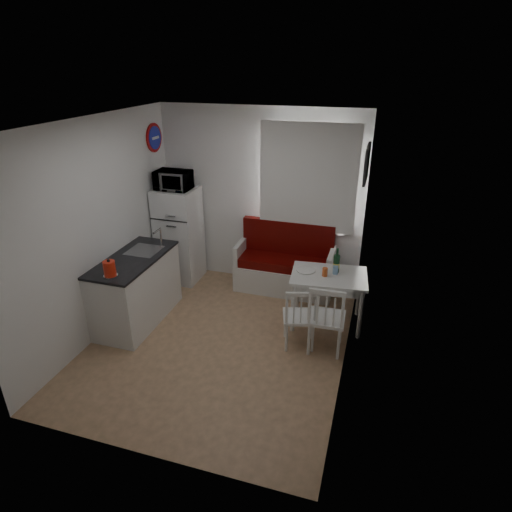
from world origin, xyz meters
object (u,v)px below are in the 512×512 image
at_px(microwave, 173,180).
at_px(chair_right, 326,313).
at_px(wine_bottle, 337,260).
at_px(kettle, 110,269).
at_px(dining_table, 329,280).
at_px(bench, 285,269).
at_px(kitchen_counter, 137,289).
at_px(fridge, 179,235).
at_px(chair_left, 298,312).

bearing_deg(microwave, chair_right, -26.68).
distance_m(microwave, wine_bottle, 2.58).
distance_m(chair_right, kettle, 2.50).
relative_size(dining_table, chair_right, 2.08).
distance_m(bench, kettle, 2.57).
distance_m(kitchen_counter, kettle, 0.77).
xyz_separation_m(bench, fridge, (-1.63, -0.11, 0.39)).
xyz_separation_m(chair_left, wine_bottle, (0.32, 0.75, 0.37)).
bearing_deg(chair_right, kitchen_counter, 177.10).
bearing_deg(chair_left, kettle, 178.27).
bearing_deg(kitchen_counter, chair_left, -0.48).
xyz_separation_m(dining_table, chair_right, (0.07, -0.66, -0.07)).
height_order(chair_left, wine_bottle, wine_bottle).
bearing_deg(microwave, wine_bottle, -10.69).
relative_size(dining_table, microwave, 2.02).
xyz_separation_m(bench, dining_table, (0.73, -0.72, 0.28)).
xyz_separation_m(fridge, kettle, (0.03, -1.78, 0.28)).
relative_size(bench, chair_right, 2.98).
height_order(kitchen_counter, chair_left, kitchen_counter).
bearing_deg(dining_table, fridge, 159.64).
bearing_deg(fridge, kitchen_counter, -90.90).
xyz_separation_m(kitchen_counter, bench, (1.65, 1.36, -0.12)).
bearing_deg(chair_right, fridge, 150.12).
relative_size(kitchen_counter, chair_left, 2.85).
bearing_deg(dining_table, wine_bottle, 49.88).
distance_m(bench, chair_left, 1.47).
relative_size(kitchen_counter, microwave, 2.67).
bearing_deg(bench, chair_left, -70.67).
relative_size(bench, chair_left, 3.09).
bearing_deg(wine_bottle, fridge, 168.17).
relative_size(bench, dining_table, 1.43).
height_order(bench, wine_bottle, wine_bottle).
height_order(fridge, microwave, microwave).
distance_m(chair_right, microwave, 2.91).
height_order(kitchen_counter, dining_table, kitchen_counter).
xyz_separation_m(bench, chair_left, (0.48, -1.38, 0.16)).
distance_m(chair_right, fridge, 2.75).
distance_m(bench, microwave, 2.06).
bearing_deg(dining_table, microwave, 160.78).
height_order(dining_table, microwave, microwave).
bearing_deg(fridge, wine_bottle, -11.83).
bearing_deg(microwave, dining_table, -13.31).
distance_m(chair_left, wine_bottle, 0.90).
bearing_deg(chair_left, bench, 93.63).
xyz_separation_m(microwave, kettle, (0.03, -1.73, -0.58)).
xyz_separation_m(dining_table, microwave, (-2.36, 0.56, 0.96)).
relative_size(fridge, wine_bottle, 4.47).
bearing_deg(dining_table, bench, 129.50).
bearing_deg(kitchen_counter, dining_table, 14.94).
bearing_deg(wine_bottle, chair_right, -90.00).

